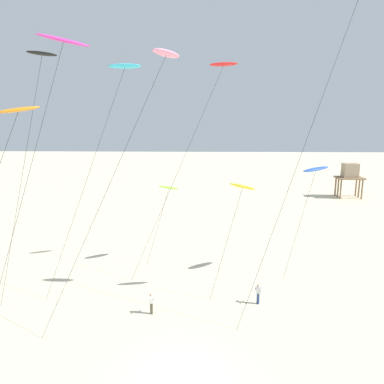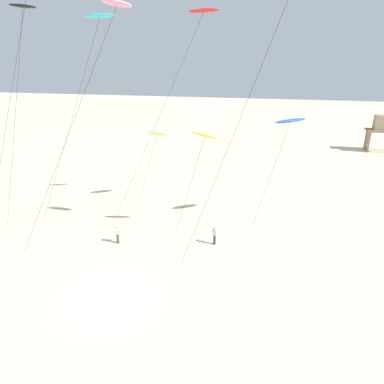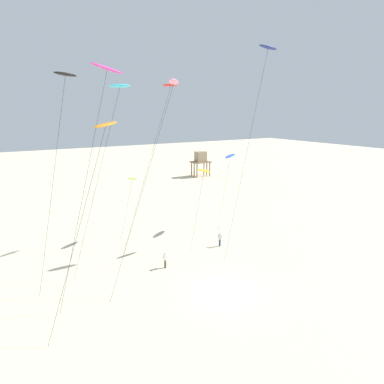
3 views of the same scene
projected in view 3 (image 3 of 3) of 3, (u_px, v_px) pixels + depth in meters
ground_plane at (226, 292)px, 29.88m from camera, size 260.00×260.00×0.00m
kite_orange at (105, 127)px, 24.18m from camera, size 6.91×3.28×15.20m
kite_pink at (173, 84)px, 30.87m from camera, size 9.33×4.52×18.92m
kite_navy at (268, 50)px, 37.29m from camera, size 9.28×3.70×23.17m
kite_red at (170, 87)px, 40.19m from camera, size 9.54×4.17×19.29m
kite_cyan at (119, 88)px, 32.91m from camera, size 7.90×3.48×18.59m
kite_lime at (132, 179)px, 41.19m from camera, size 3.34×2.03×8.09m
kite_yellow at (204, 171)px, 38.59m from camera, size 3.65×1.66×9.62m
kite_black at (65, 78)px, 28.25m from camera, size 5.24×2.40×19.18m
kite_magenta at (107, 71)px, 26.98m from camera, size 7.45×3.37×19.73m
kite_blue at (230, 156)px, 45.12m from camera, size 4.17×2.34×10.24m
kite_flyer_nearest at (165, 260)px, 34.29m from camera, size 0.63×0.61×1.67m
kite_flyer_middle at (220, 239)px, 39.82m from camera, size 0.61×0.59×1.67m
stilt_house at (201, 159)px, 82.27m from camera, size 4.66×3.28×6.20m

